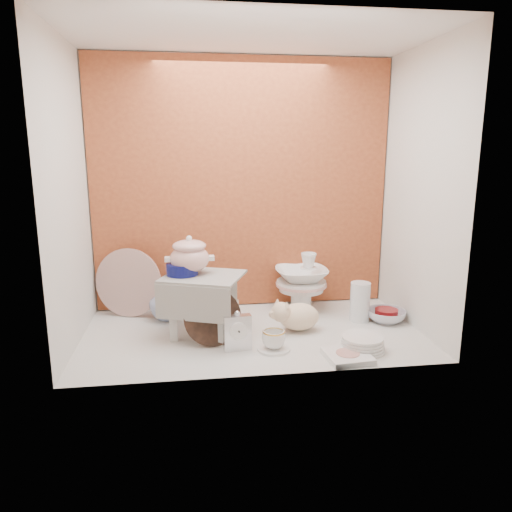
{
  "coord_description": "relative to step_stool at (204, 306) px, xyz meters",
  "views": [
    {
      "loc": [
        -0.32,
        -2.43,
        0.98
      ],
      "look_at": [
        0.02,
        0.02,
        0.42
      ],
      "focal_mm": 33.85,
      "sensor_mm": 36.0,
      "label": 1
    }
  ],
  "objects": [
    {
      "name": "ground",
      "position": [
        0.26,
        -0.0,
        -0.16
      ],
      "size": [
        1.8,
        1.8,
        0.0
      ],
      "primitive_type": "plane",
      "color": "silver",
      "rests_on": "ground"
    },
    {
      "name": "niche_shell",
      "position": [
        0.26,
        0.18,
        0.77
      ],
      "size": [
        1.86,
        1.03,
        1.53
      ],
      "color": "#AD552B",
      "rests_on": "ground"
    },
    {
      "name": "step_stool",
      "position": [
        0.0,
        0.0,
        0.0
      ],
      "size": [
        0.48,
        0.45,
        0.33
      ],
      "primitive_type": null,
      "rotation": [
        0.0,
        0.0,
        -0.37
      ],
      "color": "silver",
      "rests_on": "ground"
    },
    {
      "name": "soup_tureen",
      "position": [
        -0.07,
        0.04,
        0.27
      ],
      "size": [
        0.28,
        0.28,
        0.21
      ],
      "primitive_type": null,
      "rotation": [
        0.0,
        0.0,
        -0.15
      ],
      "color": "white",
      "rests_on": "step_stool"
    },
    {
      "name": "cobalt_bowl",
      "position": [
        -0.11,
        0.03,
        0.2
      ],
      "size": [
        0.21,
        0.21,
        0.06
      ],
      "primitive_type": "cylinder",
      "rotation": [
        0.0,
        0.0,
        0.3
      ],
      "color": "#0B0F55",
      "rests_on": "step_stool"
    },
    {
      "name": "floral_platter",
      "position": [
        -0.43,
        0.37,
        0.04
      ],
      "size": [
        0.41,
        0.19,
        0.4
      ],
      "primitive_type": null,
      "rotation": [
        0.0,
        0.0,
        -0.31
      ],
      "color": "beige",
      "rests_on": "ground"
    },
    {
      "name": "blue_white_vase",
      "position": [
        -0.2,
        0.28,
        -0.05
      ],
      "size": [
        0.26,
        0.26,
        0.22
      ],
      "primitive_type": "imported",
      "rotation": [
        0.0,
        0.0,
        -0.23
      ],
      "color": "silver",
      "rests_on": "ground"
    },
    {
      "name": "lacquer_tray",
      "position": [
        0.04,
        -0.13,
        -0.02
      ],
      "size": [
        0.3,
        0.13,
        0.28
      ],
      "primitive_type": null,
      "rotation": [
        0.0,
        0.0,
        0.1
      ],
      "color": "black",
      "rests_on": "ground"
    },
    {
      "name": "mantel_clock",
      "position": [
        0.15,
        -0.22,
        -0.07
      ],
      "size": [
        0.14,
        0.06,
        0.2
      ],
      "primitive_type": "cube",
      "rotation": [
        0.0,
        0.0,
        0.13
      ],
      "color": "silver",
      "rests_on": "ground"
    },
    {
      "name": "plush_pig",
      "position": [
        0.51,
        -0.01,
        -0.08
      ],
      "size": [
        0.31,
        0.24,
        0.17
      ],
      "primitive_type": "ellipsoid",
      "rotation": [
        0.0,
        0.0,
        -0.21
      ],
      "color": "beige",
      "rests_on": "ground"
    },
    {
      "name": "teacup_saucer",
      "position": [
        0.33,
        -0.24,
        -0.16
      ],
      "size": [
        0.17,
        0.17,
        0.01
      ],
      "primitive_type": "cylinder",
      "rotation": [
        0.0,
        0.0,
        -0.05
      ],
      "color": "white",
      "rests_on": "ground"
    },
    {
      "name": "gold_rim_teacup",
      "position": [
        0.33,
        -0.24,
        -0.11
      ],
      "size": [
        0.14,
        0.14,
        0.09
      ],
      "primitive_type": "imported",
      "rotation": [
        0.0,
        0.0,
        0.25
      ],
      "color": "white",
      "rests_on": "teacup_saucer"
    },
    {
      "name": "lattice_dish",
      "position": [
        0.66,
        -0.39,
        -0.15
      ],
      "size": [
        0.22,
        0.22,
        0.03
      ],
      "primitive_type": "cube",
      "rotation": [
        0.0,
        0.0,
        0.08
      ],
      "color": "white",
      "rests_on": "ground"
    },
    {
      "name": "dinner_plate_stack",
      "position": [
        0.76,
        -0.31,
        -0.13
      ],
      "size": [
        0.25,
        0.25,
        0.07
      ],
      "primitive_type": "cylinder",
      "rotation": [
        0.0,
        0.0,
        -0.18
      ],
      "color": "white",
      "rests_on": "ground"
    },
    {
      "name": "crystal_bowl",
      "position": [
        1.04,
        0.06,
        -0.13
      ],
      "size": [
        0.25,
        0.25,
        0.07
      ],
      "primitive_type": "imported",
      "rotation": [
        0.0,
        0.0,
        -0.17
      ],
      "color": "silver",
      "rests_on": "ground"
    },
    {
      "name": "clear_glass_vase",
      "position": [
        0.89,
        0.1,
        -0.05
      ],
      "size": [
        0.14,
        0.14,
        0.23
      ],
      "primitive_type": "cylinder",
      "rotation": [
        0.0,
        0.0,
        0.31
      ],
      "color": "silver",
      "rests_on": "ground"
    },
    {
      "name": "porcelain_tower",
      "position": [
        0.6,
        0.33,
        0.01
      ],
      "size": [
        0.42,
        0.42,
        0.36
      ],
      "primitive_type": null,
      "rotation": [
        0.0,
        0.0,
        0.43
      ],
      "color": "white",
      "rests_on": "ground"
    }
  ]
}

